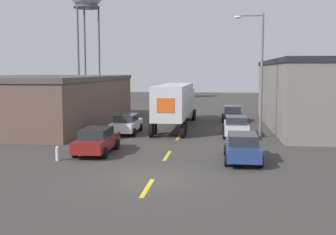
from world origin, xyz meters
TOP-DOWN VIEW (x-y plane):
  - ground_plane at (0.00, 0.00)m, footprint 160.00×160.00m
  - road_centerline at (0.00, 5.56)m, footprint 0.20×16.89m
  - warehouse_left at (-13.89, 19.09)m, footprint 13.15×21.99m
  - semi_truck at (-0.78, 18.48)m, footprint 2.80×14.40m
  - parked_car_left_far at (-4.33, 13.92)m, footprint 1.99×4.66m
  - parked_car_right_mid at (4.33, 13.53)m, footprint 1.99×4.66m
  - parked_car_left_near at (-4.33, 5.69)m, footprint 1.99×4.66m
  - parked_car_right_far at (4.33, 23.29)m, footprint 1.99×4.66m
  - parked_car_right_near at (4.33, 4.49)m, footprint 1.99×4.66m
  - street_lamp at (5.89, 13.05)m, footprint 2.20×0.32m
  - fire_hydrant at (-5.92, 3.40)m, footprint 0.22×0.22m

SIDE VIEW (x-z plane):
  - ground_plane at x=0.00m, z-range 0.00..0.00m
  - road_centerline at x=0.00m, z-range 0.00..0.01m
  - fire_hydrant at x=-5.92m, z-range 0.00..0.82m
  - parked_car_left_far at x=-4.33m, z-range 0.03..1.59m
  - parked_car_right_mid at x=4.33m, z-range 0.03..1.59m
  - parked_car_left_near at x=-4.33m, z-range 0.03..1.59m
  - parked_car_right_far at x=4.33m, z-range 0.03..1.59m
  - parked_car_right_near at x=4.33m, z-range 0.03..1.59m
  - warehouse_left at x=-13.89m, z-range 0.00..4.53m
  - semi_truck at x=-0.78m, z-range 0.40..4.24m
  - street_lamp at x=5.89m, z-range 0.63..9.80m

